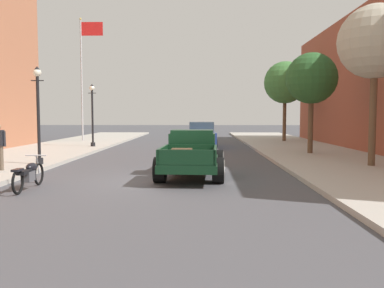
{
  "coord_description": "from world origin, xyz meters",
  "views": [
    {
      "loc": [
        1.35,
        -12.62,
        2.1
      ],
      "look_at": [
        1.01,
        2.46,
        1.0
      ],
      "focal_mm": 37.46,
      "sensor_mm": 36.0,
      "label": 1
    }
  ],
  "objects_px": {
    "hotrod_truck_dark_green": "(192,154)",
    "street_lamp_far": "(92,110)",
    "car_background_blue": "(201,136)",
    "street_tree_third": "(285,83)",
    "street_tree_second": "(312,79)",
    "motorcycle_parked": "(29,174)",
    "street_lamp_near": "(38,108)",
    "street_tree_nearest": "(375,42)",
    "flagpole": "(84,66)"
  },
  "relations": [
    {
      "from": "hotrod_truck_dark_green",
      "to": "street_lamp_far",
      "type": "height_order",
      "value": "street_lamp_far"
    },
    {
      "from": "car_background_blue",
      "to": "street_tree_third",
      "type": "distance_m",
      "value": 8.42
    },
    {
      "from": "street_tree_second",
      "to": "motorcycle_parked",
      "type": "bearing_deg",
      "value": -137.55
    },
    {
      "from": "car_background_blue",
      "to": "street_lamp_near",
      "type": "relative_size",
      "value": 1.14
    },
    {
      "from": "street_lamp_near",
      "to": "street_tree_nearest",
      "type": "xyz_separation_m",
      "value": [
        13.0,
        -0.15,
        2.45
      ]
    },
    {
      "from": "car_background_blue",
      "to": "hotrod_truck_dark_green",
      "type": "bearing_deg",
      "value": -91.43
    },
    {
      "from": "flagpole",
      "to": "street_tree_third",
      "type": "height_order",
      "value": "flagpole"
    },
    {
      "from": "street_lamp_far",
      "to": "street_tree_third",
      "type": "distance_m",
      "value": 14.21
    },
    {
      "from": "street_lamp_near",
      "to": "street_tree_third",
      "type": "xyz_separation_m",
      "value": [
        12.65,
        14.44,
        2.1
      ]
    },
    {
      "from": "street_tree_second",
      "to": "street_tree_third",
      "type": "height_order",
      "value": "street_tree_third"
    },
    {
      "from": "car_background_blue",
      "to": "flagpole",
      "type": "distance_m",
      "value": 10.98
    },
    {
      "from": "street_lamp_near",
      "to": "street_tree_second",
      "type": "distance_m",
      "value": 13.07
    },
    {
      "from": "street_lamp_far",
      "to": "street_tree_second",
      "type": "relative_size",
      "value": 0.76
    },
    {
      "from": "street_lamp_far",
      "to": "street_tree_nearest",
      "type": "distance_m",
      "value": 16.33
    },
    {
      "from": "hotrod_truck_dark_green",
      "to": "flagpole",
      "type": "xyz_separation_m",
      "value": [
        -8.47,
        16.34,
        5.02
      ]
    },
    {
      "from": "street_tree_second",
      "to": "car_background_blue",
      "type": "bearing_deg",
      "value": 136.7
    },
    {
      "from": "motorcycle_parked",
      "to": "flagpole",
      "type": "distance_m",
      "value": 20.25
    },
    {
      "from": "street_lamp_far",
      "to": "street_tree_second",
      "type": "xyz_separation_m",
      "value": [
        12.32,
        -4.08,
        1.54
      ]
    },
    {
      "from": "motorcycle_parked",
      "to": "street_tree_third",
      "type": "distance_m",
      "value": 22.42
    },
    {
      "from": "hotrod_truck_dark_green",
      "to": "car_background_blue",
      "type": "distance_m",
      "value": 12.03
    },
    {
      "from": "car_background_blue",
      "to": "street_tree_nearest",
      "type": "relative_size",
      "value": 0.72
    },
    {
      "from": "street_lamp_near",
      "to": "street_lamp_far",
      "type": "height_order",
      "value": "same"
    },
    {
      "from": "flagpole",
      "to": "street_tree_third",
      "type": "bearing_deg",
      "value": -0.24
    },
    {
      "from": "hotrod_truck_dark_green",
      "to": "street_lamp_near",
      "type": "height_order",
      "value": "street_lamp_near"
    },
    {
      "from": "motorcycle_parked",
      "to": "street_lamp_far",
      "type": "height_order",
      "value": "street_lamp_far"
    },
    {
      "from": "car_background_blue",
      "to": "flagpole",
      "type": "xyz_separation_m",
      "value": [
        -8.77,
        4.32,
        5.0
      ]
    },
    {
      "from": "car_background_blue",
      "to": "street_lamp_far",
      "type": "distance_m",
      "value": 7.01
    },
    {
      "from": "motorcycle_parked",
      "to": "car_background_blue",
      "type": "relative_size",
      "value": 0.49
    },
    {
      "from": "street_tree_nearest",
      "to": "street_tree_second",
      "type": "distance_m",
      "value": 5.24
    },
    {
      "from": "street_tree_nearest",
      "to": "street_lamp_near",
      "type": "bearing_deg",
      "value": 179.34
    },
    {
      "from": "street_tree_second",
      "to": "street_tree_third",
      "type": "relative_size",
      "value": 0.86
    },
    {
      "from": "street_tree_second",
      "to": "street_tree_nearest",
      "type": "bearing_deg",
      "value": -78.97
    },
    {
      "from": "street_tree_third",
      "to": "street_lamp_near",
      "type": "bearing_deg",
      "value": -131.21
    },
    {
      "from": "car_background_blue",
      "to": "street_tree_nearest",
      "type": "bearing_deg",
      "value": -57.51
    },
    {
      "from": "street_tree_nearest",
      "to": "street_tree_second",
      "type": "height_order",
      "value": "street_tree_nearest"
    },
    {
      "from": "hotrod_truck_dark_green",
      "to": "car_background_blue",
      "type": "height_order",
      "value": "car_background_blue"
    },
    {
      "from": "flagpole",
      "to": "street_tree_second",
      "type": "bearing_deg",
      "value": -33.74
    },
    {
      "from": "street_lamp_far",
      "to": "street_tree_nearest",
      "type": "bearing_deg",
      "value": -34.5
    },
    {
      "from": "hotrod_truck_dark_green",
      "to": "street_tree_second",
      "type": "distance_m",
      "value": 9.51
    },
    {
      "from": "flagpole",
      "to": "hotrod_truck_dark_green",
      "type": "bearing_deg",
      "value": -62.61
    },
    {
      "from": "street_lamp_near",
      "to": "street_tree_third",
      "type": "relative_size",
      "value": 0.65
    },
    {
      "from": "motorcycle_parked",
      "to": "street_lamp_near",
      "type": "relative_size",
      "value": 0.55
    },
    {
      "from": "hotrod_truck_dark_green",
      "to": "motorcycle_parked",
      "type": "height_order",
      "value": "hotrod_truck_dark_green"
    },
    {
      "from": "car_background_blue",
      "to": "street_lamp_near",
      "type": "xyz_separation_m",
      "value": [
        -6.41,
        -10.19,
        1.62
      ]
    },
    {
      "from": "car_background_blue",
      "to": "street_lamp_far",
      "type": "relative_size",
      "value": 1.14
    },
    {
      "from": "motorcycle_parked",
      "to": "flagpole",
      "type": "xyz_separation_m",
      "value": [
        -3.93,
        19.13,
        5.33
      ]
    },
    {
      "from": "hotrod_truck_dark_green",
      "to": "flagpole",
      "type": "relative_size",
      "value": 0.55
    },
    {
      "from": "motorcycle_parked",
      "to": "street_tree_second",
      "type": "xyz_separation_m",
      "value": [
        10.43,
        9.54,
        3.48
      ]
    },
    {
      "from": "motorcycle_parked",
      "to": "car_background_blue",
      "type": "distance_m",
      "value": 15.59
    },
    {
      "from": "hotrod_truck_dark_green",
      "to": "street_tree_nearest",
      "type": "xyz_separation_m",
      "value": [
        6.88,
        1.69,
        4.08
      ]
    }
  ]
}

